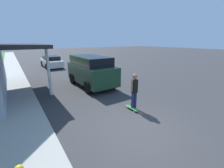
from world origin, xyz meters
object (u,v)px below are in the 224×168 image
object	(u,v)px
skateboarder	(134,90)
skateboard	(132,108)
car_down_street	(52,62)
suv_parked	(91,70)

from	to	relation	value
skateboarder	skateboard	world-z (taller)	skateboarder
skateboard	skateboarder	bearing A→B (deg)	7.84
car_down_street	skateboard	world-z (taller)	car_down_street
skateboarder	skateboard	bearing A→B (deg)	-172.16
suv_parked	skateboarder	bearing A→B (deg)	-90.57
suv_parked	skateboard	size ratio (longest dim) A/B	5.51
suv_parked	car_down_street	distance (m)	9.81
suv_parked	car_down_street	xyz separation A→B (m)	(-0.52, 9.79, -0.48)
car_down_street	skateboarder	world-z (taller)	skateboarder
skateboarder	car_down_street	bearing A→B (deg)	91.88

